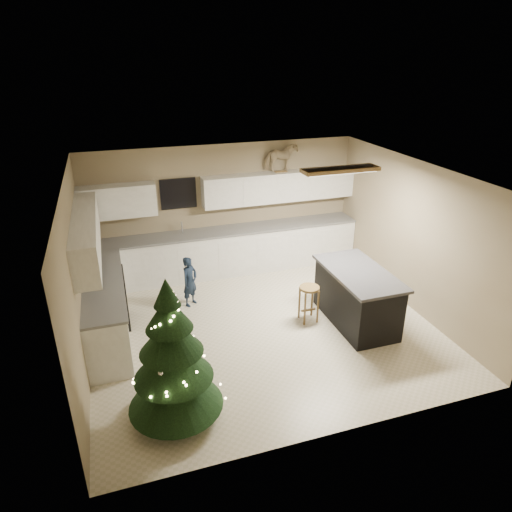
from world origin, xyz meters
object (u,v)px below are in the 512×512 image
bar_stool (309,295)px  toddler (190,281)px  island (357,296)px  rocking_horse (281,157)px  christmas_tree (173,364)px

bar_stool → toddler: 2.15m
island → toddler: (-2.55, 1.44, -0.01)m
island → rocking_horse: bearing=98.1°
christmas_tree → toddler: christmas_tree is taller
bar_stool → christmas_tree: size_ratio=0.33×
island → rocking_horse: (-0.38, 2.66, 1.81)m
island → christmas_tree: 3.50m
island → toddler: island is taller
bar_stool → rocking_horse: 3.01m
bar_stool → island: bearing=-20.7°
rocking_horse → bar_stool: bearing=165.6°
bar_stool → christmas_tree: 2.96m
christmas_tree → toddler: size_ratio=2.10×
island → bar_stool: bearing=159.3°
bar_stool → toddler: toddler is taller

